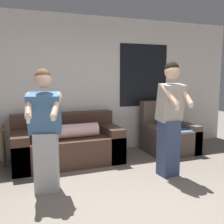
{
  "coord_description": "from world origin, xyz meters",
  "views": [
    {
      "loc": [
        -1.34,
        -2.18,
        1.58
      ],
      "look_at": [
        -0.03,
        1.25,
        1.05
      ],
      "focal_mm": 42.0,
      "sensor_mm": 36.0,
      "label": 1
    }
  ],
  "objects_px": {
    "couch": "(67,145)",
    "armchair": "(168,135)",
    "person_left": "(45,131)",
    "person_right": "(170,117)"
  },
  "relations": [
    {
      "from": "armchair",
      "to": "person_left",
      "type": "bearing_deg",
      "value": -158.17
    },
    {
      "from": "armchair",
      "to": "person_right",
      "type": "relative_size",
      "value": 0.58
    },
    {
      "from": "couch",
      "to": "person_left",
      "type": "relative_size",
      "value": 1.15
    },
    {
      "from": "couch",
      "to": "person_left",
      "type": "distance_m",
      "value": 1.32
    },
    {
      "from": "armchair",
      "to": "person_right",
      "type": "bearing_deg",
      "value": -122.52
    },
    {
      "from": "couch",
      "to": "person_left",
      "type": "xyz_separation_m",
      "value": [
        -0.5,
        -1.11,
        0.52
      ]
    },
    {
      "from": "couch",
      "to": "person_right",
      "type": "distance_m",
      "value": 1.9
    },
    {
      "from": "person_left",
      "to": "armchair",
      "type": "bearing_deg",
      "value": 21.83
    },
    {
      "from": "couch",
      "to": "person_right",
      "type": "height_order",
      "value": "person_right"
    },
    {
      "from": "couch",
      "to": "armchair",
      "type": "distance_m",
      "value": 2.07
    }
  ]
}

